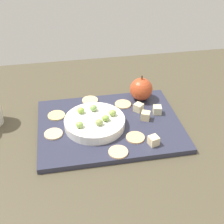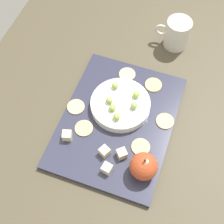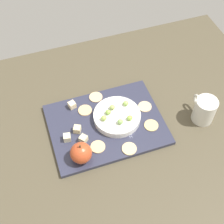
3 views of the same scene
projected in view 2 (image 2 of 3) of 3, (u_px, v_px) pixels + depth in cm
name	position (u px, v px, depth cm)	size (l,w,h in cm)	color
table	(113.00, 138.00, 85.77)	(131.06, 86.63, 4.73)	#4C4432
platter	(118.00, 121.00, 84.78)	(37.30, 28.20, 1.38)	#2E3045
serving_dish	(120.00, 105.00, 85.15)	(15.70, 15.70, 2.36)	white
apple_whole	(144.00, 166.00, 74.35)	(6.64, 6.64, 6.64)	#BE4825
apple_stem	(145.00, 160.00, 70.96)	(0.50, 0.50, 1.20)	brown
cheese_cube_0	(67.00, 135.00, 80.74)	(2.22, 2.22, 2.22)	beige
cheese_cube_1	(103.00, 151.00, 78.65)	(2.22, 2.22, 2.22)	beige
cheese_cube_2	(107.00, 168.00, 76.43)	(2.22, 2.22, 2.22)	beige
cheese_cube_3	(122.00, 154.00, 78.31)	(2.22, 2.22, 2.22)	beige
cracker_0	(127.00, 74.00, 91.31)	(4.65, 4.65, 0.40)	#D5B78D
cracker_1	(153.00, 85.00, 89.51)	(4.65, 4.65, 0.40)	#E3C47C
cracker_2	(76.00, 107.00, 85.97)	(4.65, 4.65, 0.40)	#E0B789
cracker_3	(165.00, 121.00, 83.81)	(4.65, 4.65, 0.40)	#E2C68A
cracker_4	(84.00, 128.00, 82.78)	(4.65, 4.65, 0.40)	#E3B67F
cracker_5	(141.00, 147.00, 80.18)	(4.65, 4.65, 0.40)	#E0BD85
grape_0	(134.00, 106.00, 82.65)	(1.92, 1.73, 1.71)	#8CB760
grape_1	(115.00, 85.00, 85.85)	(1.92, 1.73, 1.57)	#95BB58
grape_2	(109.00, 100.00, 83.54)	(1.92, 1.73, 1.57)	#9AAB5A
grape_3	(136.00, 94.00, 84.38)	(1.92, 1.73, 1.63)	#98C24B
grape_4	(112.00, 108.00, 82.41)	(1.92, 1.73, 1.54)	#8DB84C
grape_5	(115.00, 116.00, 81.11)	(1.92, 1.73, 1.69)	#9FBE58
cup	(177.00, 33.00, 95.10)	(7.17, 10.38, 9.06)	silver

